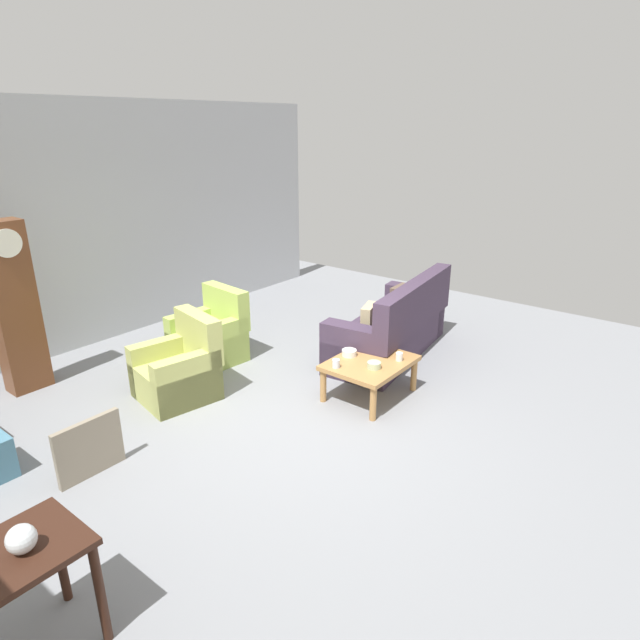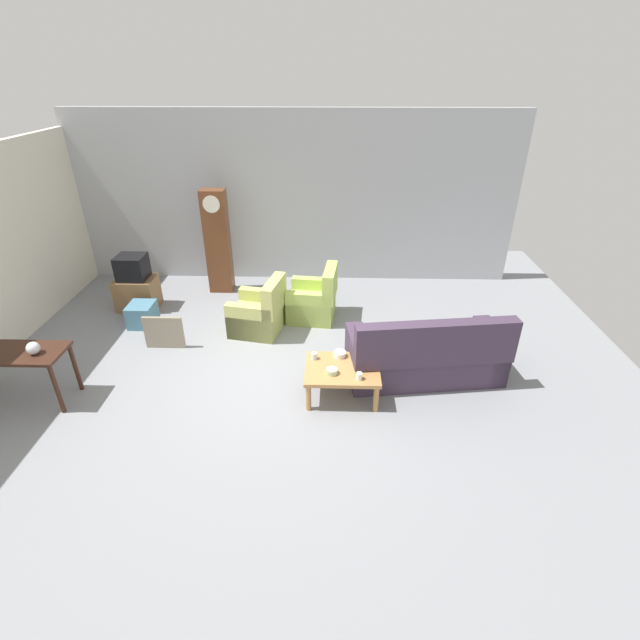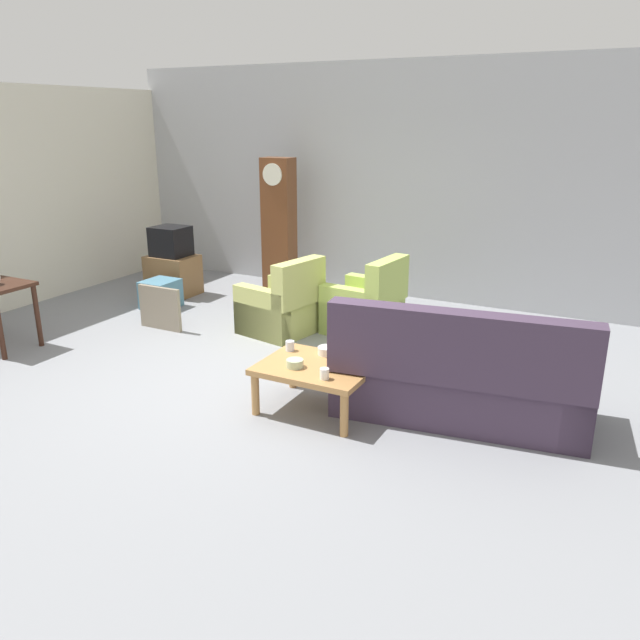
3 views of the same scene
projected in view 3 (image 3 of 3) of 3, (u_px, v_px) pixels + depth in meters
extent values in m
plane|color=gray|center=(253.00, 378.00, 6.20)|extent=(10.40, 10.40, 0.00)
cube|color=#ADAFB5|center=(390.00, 182.00, 8.74)|extent=(8.40, 0.16, 3.20)
cube|color=#423347|center=(460.00, 391.00, 5.37)|extent=(2.19, 1.11, 0.44)
cube|color=#423347|center=(458.00, 349.00, 4.88)|extent=(2.11, 0.47, 0.60)
cube|color=#423347|center=(577.00, 394.00, 5.03)|extent=(0.35, 0.86, 0.68)
cube|color=#423347|center=(356.00, 365.00, 5.63)|extent=(0.35, 0.86, 0.68)
cube|color=brown|center=(523.00, 353.00, 5.13)|extent=(0.36, 0.13, 0.36)
cube|color=#C6B284|center=(408.00, 339.00, 5.44)|extent=(0.38, 0.23, 0.36)
cube|color=#B7BC66|center=(279.00, 316.00, 7.47)|extent=(0.89, 0.89, 0.40)
cube|color=#B7BC66|center=(299.00, 283.00, 7.14)|extent=(0.32, 0.78, 0.52)
cube|color=#B7BC66|center=(295.00, 302.00, 7.66)|extent=(0.78, 0.30, 0.60)
cube|color=#B7BC66|center=(262.00, 314.00, 7.22)|extent=(0.78, 0.30, 0.60)
cube|color=#B2CB5E|center=(362.00, 315.00, 7.50)|extent=(0.83, 0.83, 0.40)
cube|color=#B2CB5E|center=(387.00, 282.00, 7.19)|extent=(0.26, 0.77, 0.52)
cube|color=#B2CB5E|center=(374.00, 301.00, 7.71)|extent=(0.77, 0.24, 0.60)
cube|color=#B2CB5E|center=(350.00, 313.00, 7.23)|extent=(0.77, 0.24, 0.60)
cube|color=#B27F47|center=(316.00, 367.00, 5.41)|extent=(0.96, 0.76, 0.05)
cylinder|color=#B27F47|center=(255.00, 394.00, 5.39)|extent=(0.07, 0.07, 0.38)
cylinder|color=#B27F47|center=(344.00, 415.00, 5.02)|extent=(0.07, 0.07, 0.38)
cylinder|color=#B27F47|center=(293.00, 369.00, 5.94)|extent=(0.07, 0.07, 0.38)
cylinder|color=#B27F47|center=(375.00, 385.00, 5.57)|extent=(0.07, 0.07, 0.38)
cylinder|color=#381E14|center=(0.00, 328.00, 6.57)|extent=(0.06, 0.06, 0.71)
cylinder|color=#381E14|center=(37.00, 316.00, 6.97)|extent=(0.06, 0.06, 0.71)
cube|color=brown|center=(279.00, 227.00, 8.93)|extent=(0.44, 0.28, 1.93)
cylinder|color=silver|center=(272.00, 175.00, 8.57)|extent=(0.30, 0.02, 0.30)
cube|color=brown|center=(173.00, 275.00, 9.07)|extent=(0.68, 0.52, 0.57)
cube|color=black|center=(171.00, 241.00, 8.91)|extent=(0.48, 0.44, 0.42)
cube|color=gray|center=(160.00, 308.00, 7.56)|extent=(0.60, 0.05, 0.53)
cube|color=teal|center=(161.00, 294.00, 8.44)|extent=(0.41, 0.46, 0.38)
cylinder|color=white|center=(324.00, 374.00, 5.09)|extent=(0.08, 0.08, 0.09)
cylinder|color=silver|center=(290.00, 346.00, 5.71)|extent=(0.08, 0.08, 0.09)
cylinder|color=beige|center=(344.00, 356.00, 5.49)|extent=(0.09, 0.09, 0.08)
cylinder|color=white|center=(327.00, 351.00, 5.63)|extent=(0.17, 0.17, 0.07)
cylinder|color=#B2C69E|center=(295.00, 363.00, 5.34)|extent=(0.15, 0.15, 0.07)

